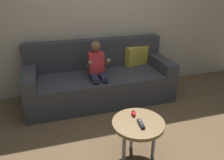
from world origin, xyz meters
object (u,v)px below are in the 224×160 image
(person_seated_on_couch, at_px, (98,70))
(game_remote_black_near_edge, at_px, (141,124))
(coffee_table, at_px, (138,126))
(couch, at_px, (100,80))
(nunchuk_red, at_px, (133,113))

(person_seated_on_couch, distance_m, game_remote_black_near_edge, 1.22)
(person_seated_on_couch, xyz_separation_m, coffee_table, (0.12, -1.16, -0.14))
(couch, height_order, game_remote_black_near_edge, couch)
(coffee_table, bearing_deg, game_remote_black_near_edge, -87.36)
(couch, distance_m, coffee_table, 1.34)
(couch, xyz_separation_m, person_seated_on_couch, (-0.07, -0.18, 0.23))
(person_seated_on_couch, relative_size, nunchuk_red, 9.36)
(couch, relative_size, game_remote_black_near_edge, 14.72)
(couch, distance_m, game_remote_black_near_edge, 1.41)
(game_remote_black_near_edge, xyz_separation_m, nunchuk_red, (-0.00, 0.18, 0.01))
(game_remote_black_near_edge, bearing_deg, nunchuk_red, 91.28)
(coffee_table, bearing_deg, couch, 92.20)
(person_seated_on_couch, distance_m, nunchuk_red, 1.05)
(game_remote_black_near_edge, bearing_deg, couch, 92.22)
(coffee_table, height_order, nunchuk_red, nunchuk_red)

